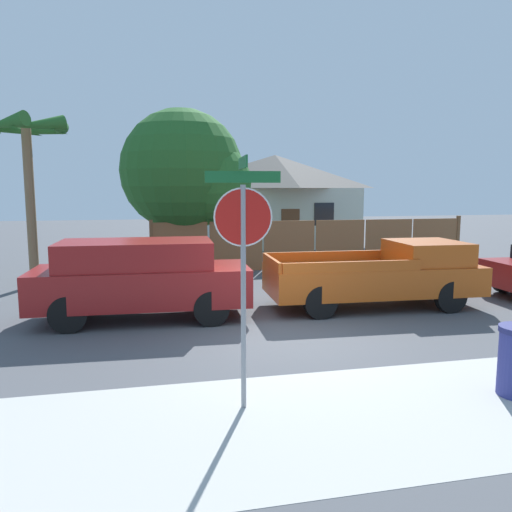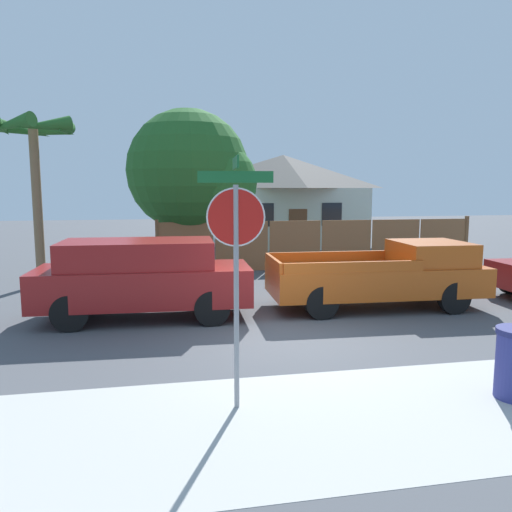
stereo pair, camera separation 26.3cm
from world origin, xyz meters
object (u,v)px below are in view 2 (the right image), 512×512
house (283,198)px  palm_tree (34,142)px  oak_tree (194,173)px  orange_pickup (384,275)px  stop_sign (236,239)px  red_suv (143,276)px

house → palm_tree: bearing=-136.3°
house → oak_tree: bearing=-125.3°
orange_pickup → stop_sign: bearing=-129.7°
red_suv → palm_tree: bearing=126.4°
house → stop_sign: bearing=-105.8°
palm_tree → oak_tree: bearing=25.3°
house → red_suv: house is taller
house → oak_tree: size_ratio=1.38×
red_suv → orange_pickup: bearing=2.2°
house → palm_tree: size_ratio=1.59×
palm_tree → stop_sign: palm_tree is taller
stop_sign → oak_tree: bearing=93.3°
palm_tree → red_suv: (3.24, -4.80, -3.37)m
oak_tree → stop_sign: 12.23m
house → oak_tree: oak_tree is taller
palm_tree → orange_pickup: palm_tree is taller
oak_tree → orange_pickup: oak_tree is taller
palm_tree → red_suv: size_ratio=1.05×
oak_tree → palm_tree: bearing=-154.7°
palm_tree → stop_sign: bearing=-64.8°
red_suv → orange_pickup: (5.91, -0.01, -0.17)m
house → orange_pickup: house is taller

